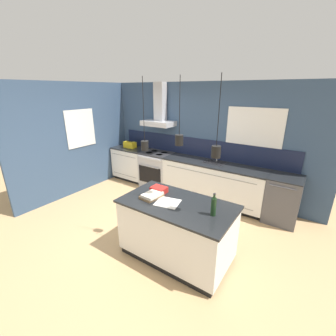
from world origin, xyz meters
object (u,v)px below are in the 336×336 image
object	(u,v)px
oven_range	(157,169)
book_stack	(152,195)
dishwasher	(283,199)
yellow_toolbox	(130,145)
red_supply_box	(159,190)
bottle_on_island	(214,206)

from	to	relation	value
oven_range	book_stack	world-z (taller)	book_stack
oven_range	book_stack	size ratio (longest dim) A/B	2.66
dishwasher	yellow_toolbox	size ratio (longest dim) A/B	2.68
dishwasher	book_stack	world-z (taller)	book_stack
oven_range	dishwasher	bearing A→B (deg)	0.08
red_supply_box	oven_range	bearing A→B (deg)	127.77
oven_range	bottle_on_island	bearing A→B (deg)	-39.76
dishwasher	bottle_on_island	bearing A→B (deg)	-106.46
oven_range	red_supply_box	bearing A→B (deg)	-52.23
oven_range	yellow_toolbox	world-z (taller)	yellow_toolbox
bottle_on_island	book_stack	xyz separation A→B (m)	(-0.95, -0.05, -0.09)
oven_range	bottle_on_island	xyz separation A→B (m)	(2.40, -2.00, 0.58)
bottle_on_island	red_supply_box	distance (m)	0.99
dishwasher	yellow_toolbox	distance (m)	3.95
oven_range	red_supply_box	xyz separation A→B (m)	(1.43, -1.84, 0.50)
dishwasher	book_stack	bearing A→B (deg)	-126.95
bottle_on_island	book_stack	bearing A→B (deg)	-177.04
red_supply_box	yellow_toolbox	distance (m)	2.99
red_supply_box	book_stack	bearing A→B (deg)	-84.07
book_stack	dishwasher	bearing A→B (deg)	53.05
dishwasher	bottle_on_island	size ratio (longest dim) A/B	2.96
oven_range	yellow_toolbox	bearing A→B (deg)	179.73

